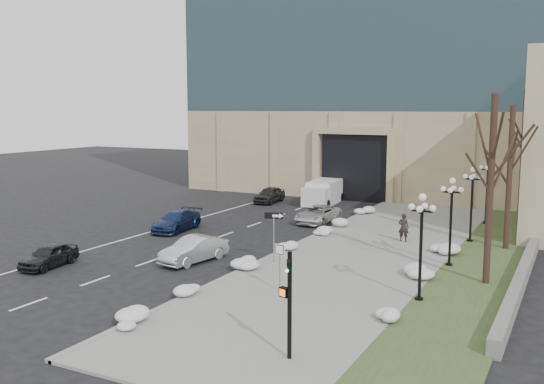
{
  "coord_description": "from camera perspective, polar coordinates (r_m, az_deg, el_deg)",
  "views": [
    {
      "loc": [
        14.24,
        -19.46,
        8.37
      ],
      "look_at": [
        -1.68,
        11.44,
        3.5
      ],
      "focal_mm": 40.0,
      "sensor_mm": 36.0,
      "label": 1
    }
  ],
  "objects": [
    {
      "name": "snow_clump_b",
      "position": [
        27.33,
        -7.49,
        -9.27
      ],
      "size": [
        1.1,
        1.6,
        0.36
      ],
      "primitive_type": "ellipsoid",
      "color": "silver",
      "rests_on": "sidewalk"
    },
    {
      "name": "car_a",
      "position": [
        34.2,
        -20.25,
        -5.64
      ],
      "size": [
        1.86,
        3.72,
        1.22
      ],
      "primitive_type": "imported",
      "rotation": [
        0.0,
        0.0,
        0.12
      ],
      "color": "black",
      "rests_on": "ground"
    },
    {
      "name": "box_truck",
      "position": [
        53.23,
        4.89,
        -0.05
      ],
      "size": [
        2.79,
        6.46,
        1.99
      ],
      "rotation": [
        0.0,
        0.0,
        0.1
      ],
      "color": "silver",
      "rests_on": "ground"
    },
    {
      "name": "snow_clump_h",
      "position": [
        24.58,
        10.39,
        -11.33
      ],
      "size": [
        1.1,
        1.6,
        0.36
      ],
      "primitive_type": "ellipsoid",
      "color": "silver",
      "rests_on": "sidewalk"
    },
    {
      "name": "car_d",
      "position": [
        44.31,
        4.34,
        -2.1
      ],
      "size": [
        2.3,
        4.65,
        1.27
      ],
      "primitive_type": "imported",
      "rotation": [
        0.0,
        0.0,
        -0.04
      ],
      "color": "silver",
      "rests_on": "ground"
    },
    {
      "name": "lamppost_d",
      "position": [
        45.66,
        19.6,
        0.85
      ],
      "size": [
        1.18,
        1.18,
        4.76
      ],
      "color": "black",
      "rests_on": "ground"
    },
    {
      "name": "office_tower",
      "position": [
        65.88,
        13.22,
        16.61
      ],
      "size": [
        40.0,
        24.7,
        36.0
      ],
      "color": "tan",
      "rests_on": "ground"
    },
    {
      "name": "one_way_sign",
      "position": [
        32.22,
        0.47,
        -2.83
      ],
      "size": [
        1.06,
        0.41,
        2.82
      ],
      "rotation": [
        0.0,
        0.0,
        0.28
      ],
      "color": "slate",
      "rests_on": "ground"
    },
    {
      "name": "car_e",
      "position": [
        53.57,
        -0.24,
        -0.26
      ],
      "size": [
        1.89,
        4.18,
        1.39
      ],
      "primitive_type": "imported",
      "rotation": [
        0.0,
        0.0,
        0.06
      ],
      "color": "#2B2B2F",
      "rests_on": "ground"
    },
    {
      "name": "curb",
      "position": [
        37.69,
        2.72,
        -4.76
      ],
      "size": [
        0.3,
        40.0,
        0.14
      ],
      "primitive_type": "cube",
      "color": "gray",
      "rests_on": "ground"
    },
    {
      "name": "snow_clump_a",
      "position": [
        24.21,
        -13.11,
        -11.72
      ],
      "size": [
        1.1,
        1.6,
        0.36
      ],
      "primitive_type": "ellipsoid",
      "color": "silver",
      "rests_on": "sidewalk"
    },
    {
      "name": "ground",
      "position": [
        25.52,
        -8.6,
        -11.26
      ],
      "size": [
        160.0,
        160.0,
        0.0
      ],
      "primitive_type": "plane",
      "color": "black",
      "rests_on": "ground"
    },
    {
      "name": "snow_clump_f",
      "position": [
        42.98,
        6.33,
        -2.89
      ],
      "size": [
        1.1,
        1.6,
        0.36
      ],
      "primitive_type": "ellipsoid",
      "color": "silver",
      "rests_on": "sidewalk"
    },
    {
      "name": "snow_clump_c",
      "position": [
        31.43,
        -2.38,
        -6.91
      ],
      "size": [
        1.1,
        1.6,
        0.36
      ],
      "primitive_type": "ellipsoid",
      "color": "silver",
      "rests_on": "sidewalk"
    },
    {
      "name": "traffic_signal",
      "position": [
        20.23,
        1.59,
        -10.82
      ],
      "size": [
        0.64,
        0.85,
        3.74
      ],
      "rotation": [
        0.0,
        0.0,
        -0.27
      ],
      "color": "black",
      "rests_on": "ground"
    },
    {
      "name": "tree_near",
      "position": [
        29.8,
        19.98,
        2.6
      ],
      "size": [
        3.2,
        3.2,
        9.0
      ],
      "color": "black",
      "rests_on": "ground"
    },
    {
      "name": "tree_mid",
      "position": [
        37.75,
        21.53,
        3.07
      ],
      "size": [
        3.2,
        3.2,
        8.5
      ],
      "color": "black",
      "rests_on": "ground"
    },
    {
      "name": "snow_clump_g",
      "position": [
        47.92,
        8.73,
        -1.81
      ],
      "size": [
        1.1,
        1.6,
        0.36
      ],
      "primitive_type": "ellipsoid",
      "color": "silver",
      "rests_on": "sidewalk"
    },
    {
      "name": "lamppost_b",
      "position": [
        32.93,
        16.52,
        -1.61
      ],
      "size": [
        1.18,
        1.18,
        4.76
      ],
      "color": "black",
      "rests_on": "ground"
    },
    {
      "name": "grass_strip",
      "position": [
        34.74,
        19.56,
        -6.35
      ],
      "size": [
        4.0,
        40.0,
        0.1
      ],
      "primitive_type": "cube",
      "color": "#374824",
      "rests_on": "ground"
    },
    {
      "name": "snow_clump_d",
      "position": [
        35.51,
        1.42,
        -5.16
      ],
      "size": [
        1.1,
        1.6,
        0.36
      ],
      "primitive_type": "ellipsoid",
      "color": "silver",
      "rests_on": "sidewalk"
    },
    {
      "name": "stone_wall",
      "position": [
        36.42,
        23.15,
        -5.4
      ],
      "size": [
        0.5,
        30.0,
        0.7
      ],
      "primitive_type": "cube",
      "color": "slate",
      "rests_on": "ground"
    },
    {
      "name": "lamppost_c",
      "position": [
        39.27,
        18.31,
        -0.18
      ],
      "size": [
        1.18,
        1.18,
        4.76
      ],
      "color": "black",
      "rests_on": "ground"
    },
    {
      "name": "sidewalk",
      "position": [
        36.11,
        9.25,
        -5.44
      ],
      "size": [
        9.0,
        40.0,
        0.12
      ],
      "primitive_type": "cube",
      "color": "gray",
      "rests_on": "ground"
    },
    {
      "name": "snow_clump_e",
      "position": [
        39.77,
        4.77,
        -3.76
      ],
      "size": [
        1.1,
        1.6,
        0.36
      ],
      "primitive_type": "ellipsoid",
      "color": "silver",
      "rests_on": "sidewalk"
    },
    {
      "name": "car_b",
      "position": [
        33.32,
        -7.37,
        -5.41
      ],
      "size": [
        2.17,
        4.41,
        1.39
      ],
      "primitive_type": "imported",
      "rotation": [
        0.0,
        0.0,
        -0.17
      ],
      "color": "#B7BAC0",
      "rests_on": "ground"
    },
    {
      "name": "lamppost_a",
      "position": [
        26.67,
        13.88,
        -3.72
      ],
      "size": [
        1.18,
        1.18,
        4.76
      ],
      "color": "black",
      "rests_on": "ground"
    },
    {
      "name": "snow_clump_i",
      "position": [
        30.75,
        13.51,
        -7.47
      ],
      "size": [
        1.1,
        1.6,
        0.36
      ],
      "primitive_type": "ellipsoid",
      "color": "silver",
      "rests_on": "sidewalk"
    },
    {
      "name": "pedestrian",
      "position": [
        38.35,
        12.28,
        -3.28
      ],
      "size": [
        0.67,
        0.47,
        1.77
      ],
      "primitive_type": "imported",
      "rotation": [
        0.0,
        0.0,
        3.2
      ],
      "color": "black",
      "rests_on": "sidewalk"
    },
    {
      "name": "tree_far",
      "position": [
        45.66,
        22.61,
        4.58
      ],
      "size": [
        3.2,
        3.2,
        9.5
      ],
      "color": "black",
      "rests_on": "ground"
    },
    {
      "name": "car_c",
      "position": [
        41.92,
        -8.97,
        -2.72
      ],
      "size": [
        2.27,
        4.71,
        1.32
      ],
      "primitive_type": "imported",
      "rotation": [
        0.0,
        0.0,
        0.09
      ],
      "color": "navy",
      "rests_on": "ground"
    },
    {
      "name": "keep_sign",
      "position": [
        27.37,
        0.74,
        -6.18
      ],
      "size": [
        0.49,
        0.07,
        2.29
      ],
      "rotation": [
        0.0,
        0.0,
        0.01
      ],
      "color": "slate",
      "rests_on": "ground"
    },
    {
      "name": "snow_clump_j",
      "position": [
        36.14,
        15.89,
        -5.24
      ],
      "size": [
        1.1,
        1.6,
        0.36
      ],
      "primitive_type": "ellipsoid",
      "color": "silver",
      "rests_on": "sidewalk"
    }
  ]
}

